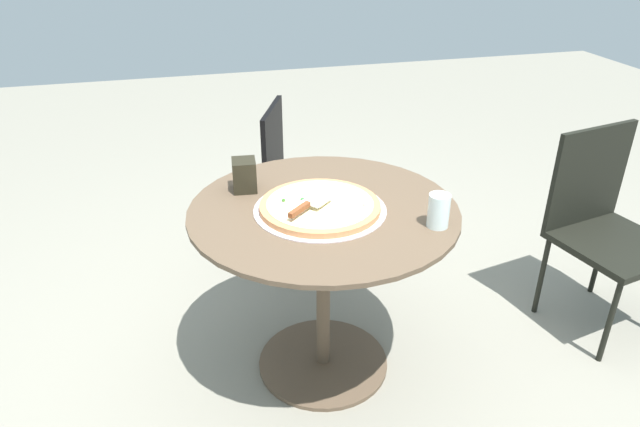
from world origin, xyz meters
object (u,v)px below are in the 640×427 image
Objects in this scene: pizza_server at (308,205)px; pizza_on_tray at (320,206)px; patio_chair_corner at (296,175)px; patio_chair_near at (604,219)px; patio_table at (323,253)px; napkin_dispenser at (244,175)px; drinking_cup at (439,211)px.

pizza_on_tray is at bearing 128.31° from pizza_server.
pizza_on_tray is 0.57× the size of patio_chair_corner.
patio_chair_near is 1.45m from patio_chair_corner.
patio_table is 0.42m from napkin_dispenser.
drinking_cup is at bearing 67.35° from pizza_server.
drinking_cup is at bearing 12.87° from patio_chair_corner.
pizza_server is 0.21× the size of patio_chair_near.
patio_chair_near reaches higher than drinking_cup.
patio_chair_corner reaches higher than pizza_on_tray.
patio_chair_near reaches higher than pizza_on_tray.
napkin_dispenser is at bearing -131.40° from patio_table.
pizza_on_tray is 0.93m from patio_chair_corner.
drinking_cup reaches higher than pizza_server.
patio_table is 0.88m from patio_chair_corner.
patio_chair_corner reaches higher than patio_table.
patio_chair_near is (-0.03, 1.27, -0.04)m from patio_table.
napkin_dispenser is 0.15× the size of patio_chair_corner.
patio_chair_corner is at bearing 157.58° from napkin_dispenser.
napkin_dispenser reaches higher than pizza_on_tray.
pizza_on_tray is at bearing -121.31° from drinking_cup.
drinking_cup is 1.17m from patio_chair_corner.
drinking_cup is (0.17, 0.41, 0.01)m from pizza_server.
napkin_dispenser is at bearing -147.43° from pizza_server.
pizza_server is at bearing -51.46° from patio_table.
pizza_on_tray reaches higher than patio_table.
patio_chair_near is at bearing 91.78° from pizza_on_tray.
napkin_dispenser is at bearing -135.09° from pizza_on_tray.
patio_table is at bearing -88.82° from patio_chair_near.
pizza_on_tray is at bearing -88.22° from patio_chair_near.
pizza_on_tray is at bearing -50.70° from patio_table.
drinking_cup is at bearing 58.69° from pizza_on_tray.
drinking_cup is 0.13× the size of patio_chair_near.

